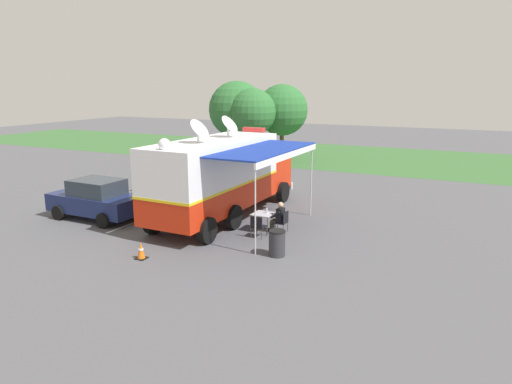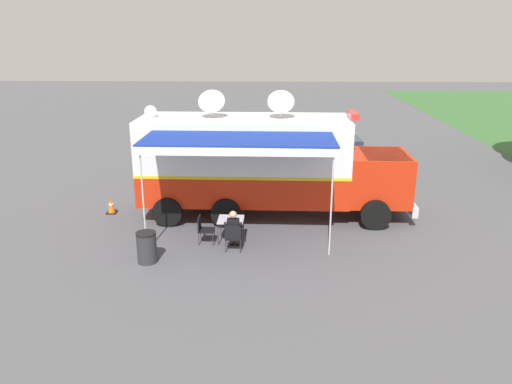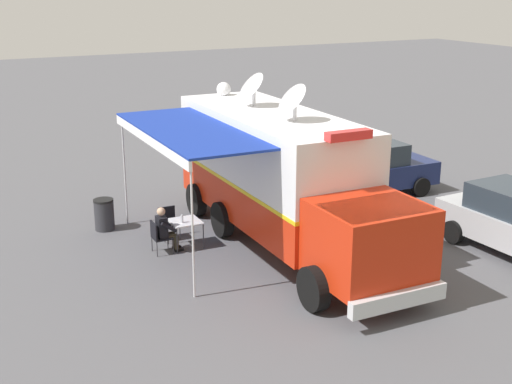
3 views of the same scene
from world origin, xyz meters
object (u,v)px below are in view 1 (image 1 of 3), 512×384
Objects in this scene: folding_table at (263,215)px; car_behind_truck at (96,199)px; traffic_cone at (141,251)px; car_far_corner at (172,175)px; folding_chair_at_table at (283,220)px; command_truck at (224,174)px; seated_responder at (278,216)px; trash_bin at (277,243)px; water_bottle at (267,211)px; folding_chair_beside_table at (258,225)px.

car_behind_truck is (-7.28, -1.57, 0.21)m from folding_table.
car_far_corner is (-5.12, 8.85, 0.60)m from traffic_cone.
command_truck is at bearing 163.64° from folding_chair_at_table.
folding_table is 1.41× the size of traffic_cone.
seated_responder is 2.61m from trash_bin.
traffic_cone is (-2.55, -4.63, -0.55)m from water_bottle.
command_truck is 5.65m from car_behind_truck.
seated_responder is 2.16× the size of traffic_cone.
traffic_cone is at bearing -150.82° from trash_bin.
command_truck reaches higher than folding_chair_beside_table.
car_far_corner is (-9.14, 6.61, 0.42)m from trash_bin.
seated_responder reaches higher than water_bottle.
folding_chair_at_table is at bearing 11.83° from car_behind_truck.
car_behind_truck reaches higher than folding_chair_beside_table.
folding_table is 0.94× the size of folding_chair_beside_table.
folding_chair_at_table is (0.68, 0.03, -0.32)m from water_bottle.
car_far_corner reaches higher than folding_chair_at_table.
car_far_corner is at bearing 147.68° from command_truck.
folding_chair_beside_table is at bearing -78.56° from folding_table.
command_truck reaches higher than car_behind_truck.
water_bottle reaches higher than traffic_cone.
folding_chair_beside_table is 0.70× the size of seated_responder.
car_behind_truck is at bearing -167.87° from seated_responder.
car_behind_truck is at bearing -168.17° from folding_chair_at_table.
water_bottle is 0.05× the size of car_behind_truck.
car_far_corner reaches higher than folding_chair_beside_table.
seated_responder reaches higher than folding_table.
folding_table is 0.22m from water_bottle.
car_behind_truck is at bearing 148.64° from traffic_cone.
command_truck is 2.91m from folding_table.
seated_responder is at bearing 112.04° from trash_bin.
folding_table is 0.94× the size of folding_chair_at_table.
trash_bin is (1.47, -2.38, -0.38)m from water_bottle.
folding_table is 0.90× the size of trash_bin.
water_bottle is 1.00m from folding_chair_beside_table.
command_truck is 7.63× the size of seated_responder.
trash_bin reaches higher than folding_table.
command_truck is at bearing 28.26° from car_behind_truck.
folding_chair_at_table is at bearing 8.52° from folding_table.
seated_responder is (0.61, 0.12, -0.02)m from folding_table.
folding_chair_at_table is at bearing 108.11° from trash_bin.
command_truck is at bearing 156.17° from folding_table.
trash_bin is 1.57× the size of traffic_cone.
trash_bin is 8.91m from car_behind_truck.
trash_bin is (0.98, -2.41, -0.20)m from seated_responder.
car_far_corner is (-8.16, 4.20, 0.23)m from seated_responder.
car_behind_truck is at bearing -151.74° from command_truck.
car_behind_truck is at bearing 175.39° from trash_bin.
traffic_cone is at bearing -118.85° from water_bottle.
car_far_corner is at bearing 146.20° from folding_chair_beside_table.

